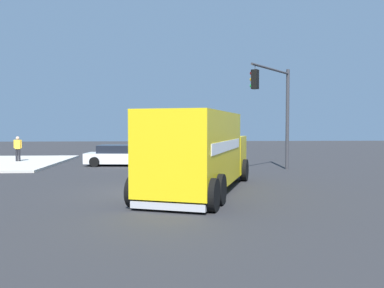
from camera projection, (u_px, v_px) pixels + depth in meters
name	position (u px, v px, depth m)	size (l,w,h in m)	color
ground_plane	(151.00, 192.00, 14.96)	(100.00, 100.00, 0.00)	#2B2B2D
delivery_truck	(199.00, 151.00, 14.90)	(8.63, 5.14, 3.04)	yellow
traffic_light_primary	(277.00, 102.00, 21.52)	(3.63, 3.02, 5.80)	#38383D
sedan_white	(120.00, 156.00, 25.05)	(2.34, 4.44, 1.31)	white
pedestrian_near_corner	(18.00, 147.00, 26.50)	(0.26, 0.53, 1.68)	black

